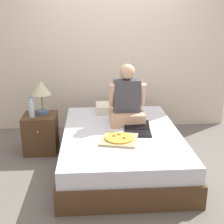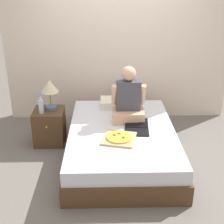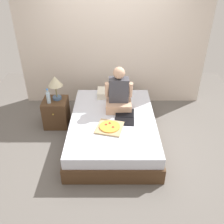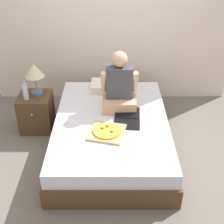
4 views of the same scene
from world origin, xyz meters
The scene contains 10 objects.
ground_plane centered at (0.00, 0.00, 0.00)m, with size 5.77×5.77×0.00m, color #66605B.
wall_back centered at (0.00, 1.42, 1.25)m, with size 3.77×0.12×2.50m, color beige.
bed centered at (0.00, 0.00, 0.22)m, with size 1.46×2.11×0.44m.
nightstand_left centered at (-1.06, 0.45, 0.26)m, with size 0.44×0.47×0.53m.
lamp_on_left_nightstand centered at (-1.02, 0.50, 0.85)m, with size 0.26×0.26×0.45m.
water_bottle centered at (-1.14, 0.36, 0.64)m, with size 0.07×0.07×0.28m.
pillow centered at (-0.04, 0.78, 0.50)m, with size 0.52×0.34×0.12m, color silver.
person_seated centered at (0.10, 0.30, 0.73)m, with size 0.47×0.40×0.78m.
laptop centered at (0.19, -0.05, 0.46)m, with size 0.35×0.44×0.07m.
pizza_box centered at (-0.05, -0.30, 0.46)m, with size 0.48×0.48×0.05m.
Camera 3 is at (-0.02, -3.50, 2.77)m, focal length 40.00 mm.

